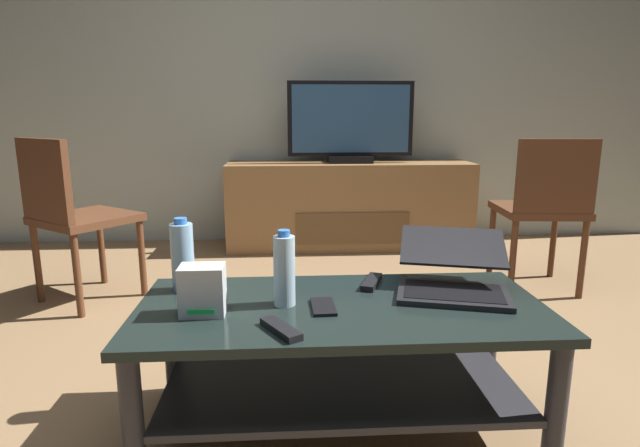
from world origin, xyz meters
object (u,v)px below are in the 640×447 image
at_px(router_box, 203,290).
at_px(water_bottle_far, 183,257).
at_px(laptop, 453,274).
at_px(coffee_table, 341,343).
at_px(side_chair, 71,211).
at_px(tv_remote, 372,282).
at_px(dining_chair, 544,205).
at_px(television, 350,124).
at_px(cell_phone, 323,307).
at_px(water_bottle_near, 284,270).
at_px(soundbar_remote, 281,329).
at_px(media_cabinet, 349,205).

relative_size(router_box, water_bottle_far, 0.60).
distance_m(laptop, water_bottle_far, 0.90).
distance_m(coffee_table, water_bottle_far, 0.59).
bearing_deg(side_chair, router_box, -54.94).
bearing_deg(tv_remote, dining_chair, 63.63).
distance_m(coffee_table, television, 2.38).
height_order(coffee_table, water_bottle_far, water_bottle_far).
distance_m(laptop, cell_phone, 0.47).
distance_m(water_bottle_near, soundbar_remote, 0.23).
bearing_deg(media_cabinet, tv_remote, -94.77).
relative_size(laptop, water_bottle_far, 1.87).
bearing_deg(soundbar_remote, water_bottle_near, 56.22).
relative_size(dining_chair, side_chair, 0.99).
xyz_separation_m(media_cabinet, tv_remote, (-0.18, -2.12, 0.11)).
relative_size(television, router_box, 6.18).
xyz_separation_m(coffee_table, router_box, (-0.42, -0.05, 0.20)).
bearing_deg(coffee_table, media_cabinet, 82.56).
distance_m(water_bottle_far, tv_remote, 0.65).
xyz_separation_m(cell_phone, soundbar_remote, (-0.13, -0.17, 0.01)).
relative_size(router_box, tv_remote, 0.93).
bearing_deg(cell_phone, water_bottle_near, 159.16).
bearing_deg(laptop, tv_remote, 164.69).
relative_size(coffee_table, soundbar_remote, 7.92).
relative_size(dining_chair, laptop, 1.88).
bearing_deg(dining_chair, television, 132.28).
relative_size(laptop, router_box, 3.12).
xyz_separation_m(dining_chair, water_bottle_near, (-1.44, -1.21, 0.03)).
relative_size(router_box, cell_phone, 1.06).
height_order(cell_phone, soundbar_remote, soundbar_remote).
relative_size(router_box, water_bottle_near, 0.62).
bearing_deg(cell_phone, water_bottle_far, 155.01).
height_order(television, laptop, television).
bearing_deg(cell_phone, coffee_table, 23.76).
bearing_deg(side_chair, cell_phone, -44.80).
bearing_deg(side_chair, tv_remote, -35.72).
height_order(television, water_bottle_far, television).
distance_m(side_chair, water_bottle_near, 1.63).
height_order(water_bottle_far, cell_phone, water_bottle_far).
distance_m(dining_chair, water_bottle_far, 2.07).
bearing_deg(cell_phone, side_chair, 132.88).
height_order(media_cabinet, soundbar_remote, media_cabinet).
xyz_separation_m(television, cell_phone, (-0.36, -2.31, -0.50)).
distance_m(side_chair, tv_remote, 1.74).
xyz_separation_m(media_cabinet, television, (-0.00, -0.02, 0.60)).
bearing_deg(tv_remote, media_cabinet, 106.33).
distance_m(coffee_table, water_bottle_near, 0.30).
bearing_deg(cell_phone, television, 78.83).
distance_m(router_box, tv_remote, 0.59).
height_order(media_cabinet, router_box, media_cabinet).
bearing_deg(side_chair, television, 34.28).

